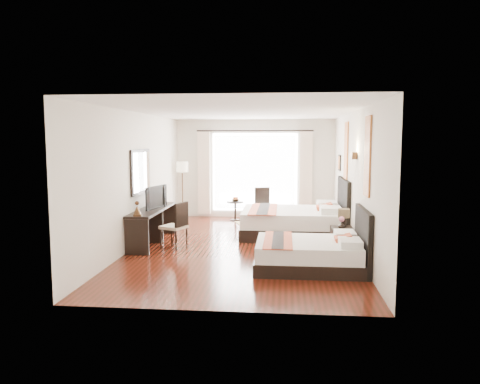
# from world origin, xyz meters

# --- Properties ---
(floor) EXTENTS (4.50, 7.50, 0.01)m
(floor) POSITION_xyz_m (0.00, 0.00, -0.01)
(floor) COLOR #38150A
(floor) RESTS_ON ground
(ceiling) EXTENTS (4.50, 7.50, 0.02)m
(ceiling) POSITION_xyz_m (0.00, 0.00, 2.79)
(ceiling) COLOR white
(ceiling) RESTS_ON wall_headboard
(wall_headboard) EXTENTS (0.01, 7.50, 2.80)m
(wall_headboard) POSITION_xyz_m (2.25, 0.00, 1.40)
(wall_headboard) COLOR silver
(wall_headboard) RESTS_ON floor
(wall_desk) EXTENTS (0.01, 7.50, 2.80)m
(wall_desk) POSITION_xyz_m (-2.25, 0.00, 1.40)
(wall_desk) COLOR silver
(wall_desk) RESTS_ON floor
(wall_window) EXTENTS (4.50, 0.01, 2.80)m
(wall_window) POSITION_xyz_m (0.00, 3.75, 1.40)
(wall_window) COLOR silver
(wall_window) RESTS_ON floor
(wall_entry) EXTENTS (4.50, 0.01, 2.80)m
(wall_entry) POSITION_xyz_m (0.00, -3.75, 1.40)
(wall_entry) COLOR silver
(wall_entry) RESTS_ON floor
(window_glass) EXTENTS (2.40, 0.02, 2.20)m
(window_glass) POSITION_xyz_m (0.00, 3.73, 1.30)
(window_glass) COLOR white
(window_glass) RESTS_ON wall_window
(sheer_curtain) EXTENTS (2.30, 0.02, 2.10)m
(sheer_curtain) POSITION_xyz_m (0.00, 3.67, 1.30)
(sheer_curtain) COLOR white
(sheer_curtain) RESTS_ON wall_window
(drape_left) EXTENTS (0.35, 0.14, 2.35)m
(drape_left) POSITION_xyz_m (-1.45, 3.63, 1.28)
(drape_left) COLOR beige
(drape_left) RESTS_ON floor
(drape_right) EXTENTS (0.35, 0.14, 2.35)m
(drape_right) POSITION_xyz_m (1.45, 3.63, 1.28)
(drape_right) COLOR beige
(drape_right) RESTS_ON floor
(art_panel_near) EXTENTS (0.03, 0.50, 1.35)m
(art_panel_near) POSITION_xyz_m (2.23, -1.57, 1.95)
(art_panel_near) COLOR maroon
(art_panel_near) RESTS_ON wall_headboard
(art_panel_far) EXTENTS (0.03, 0.50, 1.35)m
(art_panel_far) POSITION_xyz_m (2.23, 1.19, 1.95)
(art_panel_far) COLOR maroon
(art_panel_far) RESTS_ON wall_headboard
(wall_sconce) EXTENTS (0.10, 0.14, 0.14)m
(wall_sconce) POSITION_xyz_m (2.19, -0.34, 1.92)
(wall_sconce) COLOR #402816
(wall_sconce) RESTS_ON wall_headboard
(mirror_frame) EXTENTS (0.04, 1.25, 0.95)m
(mirror_frame) POSITION_xyz_m (-2.22, 0.14, 1.55)
(mirror_frame) COLOR black
(mirror_frame) RESTS_ON wall_desk
(mirror_glass) EXTENTS (0.01, 1.12, 0.82)m
(mirror_glass) POSITION_xyz_m (-2.19, 0.14, 1.55)
(mirror_glass) COLOR white
(mirror_glass) RESTS_ON mirror_frame
(bed_near) EXTENTS (1.89, 1.47, 1.06)m
(bed_near) POSITION_xyz_m (1.36, -1.57, 0.28)
(bed_near) COLOR black
(bed_near) RESTS_ON floor
(bed_far) EXTENTS (2.37, 1.85, 1.34)m
(bed_far) POSITION_xyz_m (1.12, 1.19, 0.35)
(bed_far) COLOR black
(bed_far) RESTS_ON floor
(nightstand) EXTENTS (0.42, 0.52, 0.50)m
(nightstand) POSITION_xyz_m (1.99, -0.34, 0.25)
(nightstand) COLOR black
(nightstand) RESTS_ON floor
(table_lamp) EXTENTS (0.23, 0.23, 0.37)m
(table_lamp) POSITION_xyz_m (2.03, -0.29, 0.75)
(table_lamp) COLOR black
(table_lamp) RESTS_ON nightstand
(vase) EXTENTS (0.16, 0.16, 0.14)m
(vase) POSITION_xyz_m (1.96, -0.52, 0.57)
(vase) COLOR black
(vase) RESTS_ON nightstand
(console_desk) EXTENTS (0.50, 2.20, 0.76)m
(console_desk) POSITION_xyz_m (-1.99, 0.14, 0.38)
(console_desk) COLOR black
(console_desk) RESTS_ON floor
(television) EXTENTS (0.31, 0.86, 0.49)m
(television) POSITION_xyz_m (-1.97, 0.16, 1.00)
(television) COLOR black
(television) RESTS_ON console_desk
(bronze_figurine) EXTENTS (0.22, 0.22, 0.26)m
(bronze_figurine) POSITION_xyz_m (-1.99, -0.86, 0.88)
(bronze_figurine) COLOR #402816
(bronze_figurine) RESTS_ON console_desk
(desk_chair) EXTENTS (0.59, 0.59, 0.96)m
(desk_chair) POSITION_xyz_m (-1.39, -0.31, 0.29)
(desk_chair) COLOR #BAA78F
(desk_chair) RESTS_ON floor
(floor_lamp) EXTENTS (0.33, 0.33, 1.62)m
(floor_lamp) POSITION_xyz_m (-2.00, 3.25, 1.37)
(floor_lamp) COLOR black
(floor_lamp) RESTS_ON floor
(side_table) EXTENTS (0.46, 0.46, 0.54)m
(side_table) POSITION_xyz_m (-0.50, 3.14, 0.27)
(side_table) COLOR black
(side_table) RESTS_ON floor
(fruit_bowl) EXTENTS (0.27, 0.27, 0.05)m
(fruit_bowl) POSITION_xyz_m (-0.50, 3.16, 0.56)
(fruit_bowl) COLOR #4B281A
(fruit_bowl) RESTS_ON side_table
(window_chair) EXTENTS (0.52, 0.52, 0.94)m
(window_chair) POSITION_xyz_m (0.29, 2.86, 0.29)
(window_chair) COLOR #BAA78F
(window_chair) RESTS_ON floor
(jute_rug) EXTENTS (1.33, 1.12, 0.01)m
(jute_rug) POSITION_xyz_m (0.16, 2.77, 0.01)
(jute_rug) COLOR tan
(jute_rug) RESTS_ON floor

